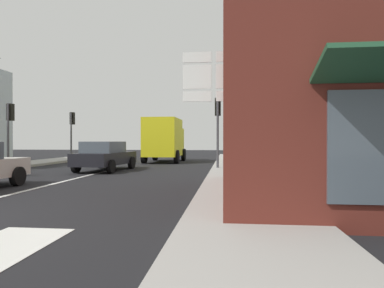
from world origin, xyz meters
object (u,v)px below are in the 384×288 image
(traffic_light_near_right, at_px, (218,117))
(traffic_light_far_left, at_px, (72,125))
(sedan_far, at_px, (105,156))
(delivery_truck, at_px, (165,139))
(traffic_light_near_left, at_px, (10,121))
(route_sign_post, at_px, (230,112))

(traffic_light_near_right, xyz_separation_m, traffic_light_far_left, (-11.00, 6.64, -0.05))
(sedan_far, relative_size, delivery_truck, 0.86)
(traffic_light_near_left, bearing_deg, route_sign_post, -43.48)
(delivery_truck, bearing_deg, traffic_light_far_left, 176.92)
(traffic_light_far_left, bearing_deg, delivery_truck, -3.08)
(traffic_light_near_right, height_order, traffic_light_far_left, traffic_light_near_right)
(route_sign_post, bearing_deg, sedan_far, 120.32)
(traffic_light_near_right, bearing_deg, sedan_far, -170.52)
(traffic_light_near_left, relative_size, traffic_light_far_left, 0.96)
(sedan_far, relative_size, traffic_light_near_left, 1.24)
(route_sign_post, xyz_separation_m, traffic_light_near_right, (-0.57, 11.54, 0.74))
(delivery_truck, relative_size, traffic_light_near_left, 1.44)
(route_sign_post, relative_size, traffic_light_near_right, 0.86)
(sedan_far, height_order, route_sign_post, route_sign_post)
(sedan_far, height_order, traffic_light_near_left, traffic_light_near_left)
(route_sign_post, relative_size, traffic_light_near_left, 0.92)
(traffic_light_near_right, bearing_deg, route_sign_post, -87.19)
(sedan_far, relative_size, traffic_light_near_right, 1.17)
(sedan_far, bearing_deg, traffic_light_near_left, 176.05)
(delivery_truck, height_order, traffic_light_near_right, traffic_light_near_right)
(traffic_light_near_left, bearing_deg, traffic_light_near_right, 2.96)
(route_sign_post, height_order, traffic_light_near_right, traffic_light_near_right)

